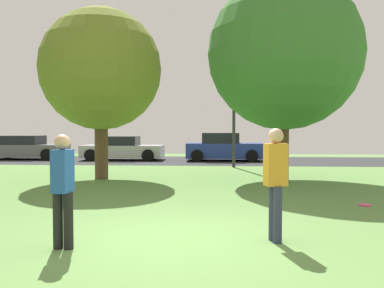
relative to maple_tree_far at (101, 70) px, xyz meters
name	(u,v)px	position (x,y,z in m)	size (l,w,h in m)	color
ground_plane	(172,238)	(3.32, -7.64, -3.75)	(44.00, 44.00, 0.00)	#5B8442
road_strip	(206,161)	(3.32, 8.36, -3.74)	(44.00, 6.40, 0.01)	#28282B
maple_tree_far	(101,70)	(0.00, 0.00, 0.00)	(4.16, 4.16, 5.84)	brown
oak_tree_left	(285,53)	(6.22, 0.10, 0.49)	(5.13, 5.13, 6.81)	brown
person_thrower	(276,179)	(4.92, -7.71, -2.78)	(0.37, 0.30, 1.74)	#2D334C
person_walking	(63,186)	(1.82, -8.30, -2.84)	(0.30, 0.34, 1.65)	black
frisbee_disc	(365,205)	(7.33, -4.56, -3.73)	(0.27, 0.27, 0.03)	#EA2D6B
parked_car_grey	(26,148)	(-6.87, 8.74, -3.13)	(4.44, 2.06, 1.34)	slate
parked_car_silver	(122,149)	(-1.30, 8.50, -3.14)	(4.41, 1.96, 1.31)	#B7B7BC
parked_car_blue	(224,148)	(4.28, 8.42, -3.06)	(4.05, 2.08, 1.50)	#233893
street_lamp_post	(234,117)	(4.70, 4.56, -1.50)	(0.14, 0.14, 4.50)	#2D2D33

